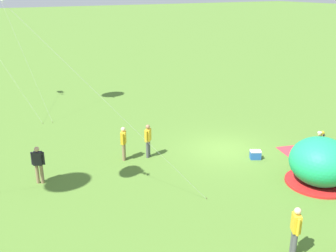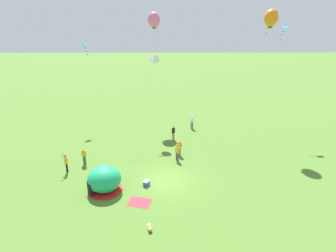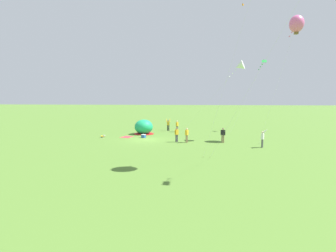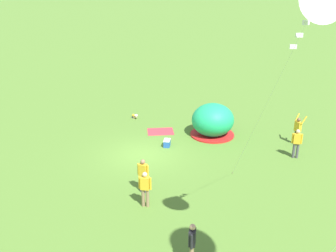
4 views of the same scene
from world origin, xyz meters
name	(u,v)px [view 1 (image 1 of 4)]	position (x,y,z in m)	size (l,w,h in m)	color
ground_plane	(224,150)	(0.00, 0.00, 0.00)	(300.00, 300.00, 0.00)	#517A2D
popup_tent	(321,163)	(-5.02, -1.33, 1.00)	(2.81, 2.81, 2.10)	#1EAD6B
picnic_blanket	(295,152)	(-2.07, -3.02, 0.01)	(1.70, 1.30, 0.01)	#CC333D
cooler_box	(255,155)	(-1.68, -0.68, 0.22)	(0.58, 0.64, 0.44)	#2659B2
toddler_crawling	(321,134)	(-1.17, -6.01, 0.18)	(0.34, 0.55, 0.32)	gold
person_far_back	(38,163)	(0.98, 9.26, 0.96)	(0.40, 0.53, 1.72)	#8C7251
person_watching_sky	(295,229)	(-7.97, 3.25, 0.96)	(0.51, 0.40, 1.72)	#4C4C51
person_center_field	(124,142)	(1.44, 5.08, 0.96)	(0.52, 0.40, 1.72)	#8C7251
person_near_tent	(148,139)	(1.16, 3.88, 0.96)	(0.45, 0.44, 1.72)	#4C4C51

